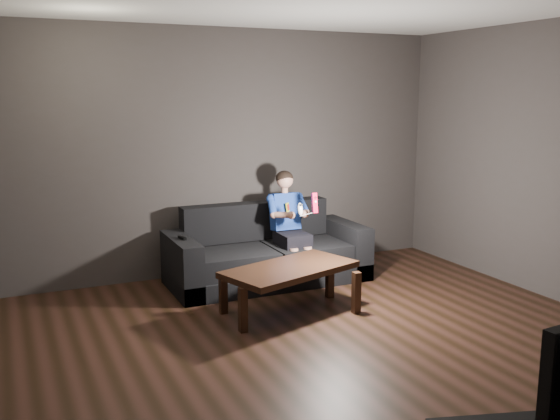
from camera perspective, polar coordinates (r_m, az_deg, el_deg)
name	(u,v)px	position (r m, az deg, el deg)	size (l,w,h in m)	color
floor	(344,350)	(5.09, 5.84, -12.59)	(5.00, 5.00, 0.00)	black
back_wall	(232,152)	(6.97, -4.38, 5.27)	(5.00, 0.04, 2.70)	#3B3532
sofa	(267,257)	(6.72, -1.23, -4.32)	(2.10, 0.91, 0.81)	black
child	(289,217)	(6.67, 0.83, -0.63)	(0.45, 0.55, 1.10)	black
wii_remote_red	(315,203)	(6.29, 3.18, 0.66)	(0.06, 0.08, 0.21)	red
nunchuk_white	(300,209)	(6.24, 1.86, 0.08)	(0.06, 0.08, 0.14)	white
wii_remote_black	(182,238)	(6.27, -8.94, -2.53)	(0.05, 0.14, 0.03)	black
coffee_table	(290,273)	(5.72, 0.91, -5.76)	(1.36, 0.96, 0.45)	black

